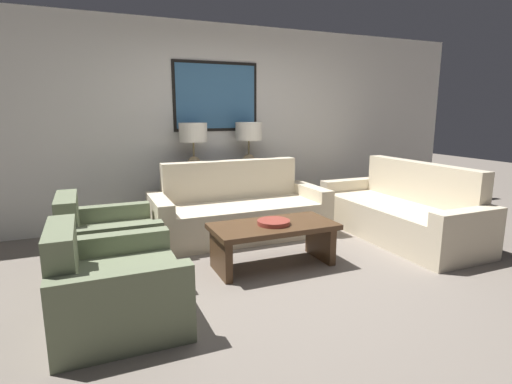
# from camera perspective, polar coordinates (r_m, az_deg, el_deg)

# --- Properties ---
(ground_plane) EXTENTS (20.00, 20.00, 0.00)m
(ground_plane) POSITION_cam_1_polar(r_m,az_deg,el_deg) (3.78, 5.35, -12.06)
(ground_plane) COLOR slate
(back_wall) EXTENTS (8.03, 0.12, 2.65)m
(back_wall) POSITION_cam_1_polar(r_m,az_deg,el_deg) (5.61, -5.82, 9.60)
(back_wall) COLOR silver
(back_wall) RESTS_ON ground_plane
(console_table) EXTENTS (1.33, 0.38, 0.73)m
(console_table) POSITION_cam_1_polar(r_m,az_deg,el_deg) (5.47, -4.77, -0.64)
(console_table) COLOR black
(console_table) RESTS_ON ground_plane
(table_lamp_left) EXTENTS (0.36, 0.36, 0.63)m
(table_lamp_left) POSITION_cam_1_polar(r_m,az_deg,el_deg) (5.25, -8.95, 7.71)
(table_lamp_left) COLOR tan
(table_lamp_left) RESTS_ON console_table
(table_lamp_right) EXTENTS (0.36, 0.36, 0.63)m
(table_lamp_right) POSITION_cam_1_polar(r_m,az_deg,el_deg) (5.49, -1.05, 8.00)
(table_lamp_right) COLOR tan
(table_lamp_right) RESTS_ON console_table
(couch_by_back_wall) EXTENTS (2.11, 0.87, 0.90)m
(couch_by_back_wall) POSITION_cam_1_polar(r_m,az_deg,el_deg) (4.91, -2.44, -2.88)
(couch_by_back_wall) COLOR beige
(couch_by_back_wall) RESTS_ON ground_plane
(couch_by_side) EXTENTS (0.87, 2.11, 0.90)m
(couch_by_side) POSITION_cam_1_polar(r_m,az_deg,el_deg) (5.15, 19.95, -2.88)
(couch_by_side) COLOR beige
(couch_by_side) RESTS_ON ground_plane
(coffee_table) EXTENTS (1.21, 0.60, 0.43)m
(coffee_table) POSITION_cam_1_polar(r_m,az_deg,el_deg) (3.93, 2.48, -6.18)
(coffee_table) COLOR #4C331E
(coffee_table) RESTS_ON ground_plane
(decorative_bowl) EXTENTS (0.32, 0.32, 0.04)m
(decorative_bowl) POSITION_cam_1_polar(r_m,az_deg,el_deg) (3.87, 2.54, -4.35)
(decorative_bowl) COLOR #93382D
(decorative_bowl) RESTS_ON coffee_table
(armchair_near_back_wall) EXTENTS (0.87, 0.96, 0.76)m
(armchair_near_back_wall) POSITION_cam_1_polar(r_m,az_deg,el_deg) (4.10, -20.65, -6.97)
(armchair_near_back_wall) COLOR #707A5B
(armchair_near_back_wall) RESTS_ON ground_plane
(armchair_near_camera) EXTENTS (0.87, 0.96, 0.76)m
(armchair_near_camera) POSITION_cam_1_polar(r_m,az_deg,el_deg) (3.10, -19.66, -12.90)
(armchair_near_camera) COLOR #707A5B
(armchair_near_camera) RESTS_ON ground_plane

